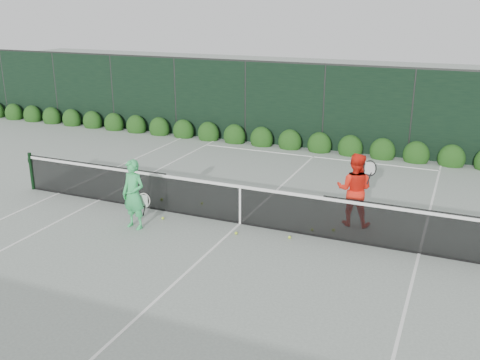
% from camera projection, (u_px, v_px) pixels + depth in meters
% --- Properties ---
extents(ground, '(80.00, 80.00, 0.00)m').
position_uv_depth(ground, '(240.00, 224.00, 12.81)').
color(ground, gray).
rests_on(ground, ground).
extents(tennis_net, '(12.90, 0.10, 1.07)m').
position_uv_depth(tennis_net, '(239.00, 203.00, 12.65)').
color(tennis_net, black).
rests_on(tennis_net, ground).
extents(player_woman, '(0.67, 0.47, 1.65)m').
position_uv_depth(player_woman, '(134.00, 195.00, 12.35)').
color(player_woman, '#3AC869').
rests_on(player_woman, ground).
extents(player_man, '(0.94, 0.70, 1.75)m').
position_uv_depth(player_man, '(354.00, 189.00, 12.52)').
color(player_man, '#FF2615').
rests_on(player_man, ground).
extents(court_lines, '(11.03, 23.83, 0.01)m').
position_uv_depth(court_lines, '(240.00, 224.00, 12.81)').
color(court_lines, white).
rests_on(court_lines, ground).
extents(windscreen_fence, '(32.00, 21.07, 3.06)m').
position_uv_depth(windscreen_fence, '(183.00, 201.00, 9.97)').
color(windscreen_fence, black).
rests_on(windscreen_fence, ground).
extents(hedge_row, '(31.66, 0.65, 0.94)m').
position_uv_depth(hedge_row, '(319.00, 145.00, 18.97)').
color(hedge_row, '#17380F').
rests_on(hedge_row, ground).
extents(tennis_balls, '(4.79, 1.48, 0.07)m').
position_uv_depth(tennis_balls, '(239.00, 221.00, 12.91)').
color(tennis_balls, '#C4EA34').
rests_on(tennis_balls, ground).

